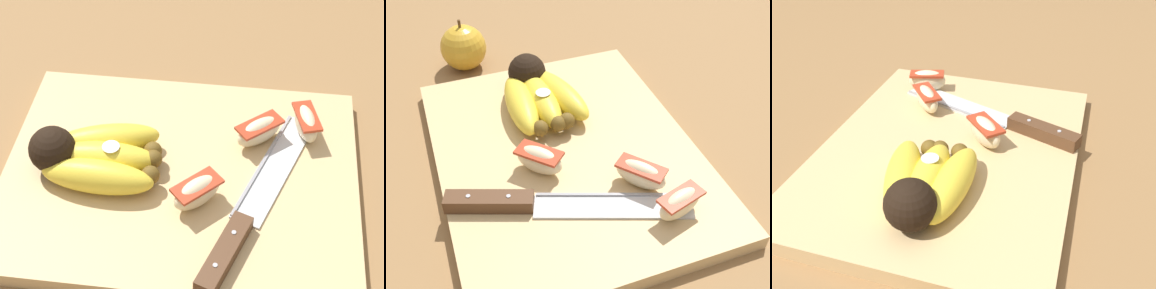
% 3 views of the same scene
% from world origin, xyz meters
% --- Properties ---
extents(ground_plane, '(6.00, 6.00, 0.00)m').
position_xyz_m(ground_plane, '(0.00, 0.00, 0.00)').
color(ground_plane, olive).
extents(cutting_board, '(0.41, 0.32, 0.02)m').
position_xyz_m(cutting_board, '(0.00, 0.00, 0.01)').
color(cutting_board, tan).
rests_on(cutting_board, ground_plane).
extents(banana_bunch, '(0.15, 0.12, 0.06)m').
position_xyz_m(banana_bunch, '(0.10, 0.01, 0.04)').
color(banana_bunch, black).
rests_on(banana_bunch, cutting_board).
extents(chefs_knife, '(0.12, 0.27, 0.02)m').
position_xyz_m(chefs_knife, '(-0.08, 0.07, 0.03)').
color(chefs_knife, silver).
rests_on(chefs_knife, cutting_board).
extents(apple_wedge_near, '(0.06, 0.06, 0.04)m').
position_xyz_m(apple_wedge_near, '(-0.03, 0.04, 0.04)').
color(apple_wedge_near, beige).
rests_on(apple_wedge_near, cutting_board).
extents(apple_wedge_middle, '(0.04, 0.06, 0.03)m').
position_xyz_m(apple_wedge_middle, '(-0.14, -0.08, 0.04)').
color(apple_wedge_middle, beige).
rests_on(apple_wedge_middle, cutting_board).
extents(apple_wedge_far, '(0.06, 0.06, 0.03)m').
position_xyz_m(apple_wedge_far, '(-0.09, -0.06, 0.04)').
color(apple_wedge_far, beige).
rests_on(apple_wedge_far, cutting_board).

